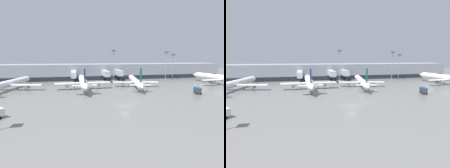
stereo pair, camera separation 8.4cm
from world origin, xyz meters
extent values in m
plane|color=slate|center=(0.00, 0.00, 0.00)|extent=(320.00, 320.00, 0.00)
cube|color=gray|center=(0.00, 62.00, 4.50)|extent=(160.00, 16.00, 9.00)
cube|color=#1E232D|center=(0.00, 53.95, 1.20)|extent=(156.80, 0.10, 2.40)
cube|color=#BCBCC1|center=(10.50, 48.72, 4.60)|extent=(2.60, 10.55, 2.80)
cylinder|color=#3F4247|center=(10.50, 44.05, 1.60)|extent=(0.44, 0.44, 3.20)
cube|color=#BCBCC1|center=(2.74, 47.42, 4.60)|extent=(2.60, 13.16, 2.80)
cylinder|color=#3F4247|center=(2.74, 41.44, 1.60)|extent=(0.44, 0.44, 3.20)
cube|color=#BCBCC1|center=(-13.93, 46.29, 4.60)|extent=(2.60, 15.41, 2.80)
cylinder|color=#3F4247|center=(-13.93, 39.19, 1.60)|extent=(0.44, 0.44, 3.20)
cylinder|color=white|center=(-39.67, 32.02, 2.69)|extent=(8.69, 30.69, 2.63)
cone|color=white|center=(-36.32, 48.52, 2.69)|extent=(3.02, 3.33, 2.50)
cube|color=white|center=(-39.82, 31.26, 2.17)|extent=(27.20, 7.77, 0.44)
cylinder|color=slate|center=(-32.34, 29.74, 1.37)|extent=(1.94, 2.88, 1.45)
cylinder|color=#2D2D33|center=(-37.68, 41.82, 0.75)|extent=(0.20, 0.20, 1.51)
cylinder|color=#2D2D33|center=(-35.70, 29.64, 0.75)|extent=(0.20, 0.20, 1.51)
cylinder|color=white|center=(55.67, 25.72, 3.28)|extent=(6.57, 30.05, 3.01)
cone|color=white|center=(53.69, 42.21, 3.28)|extent=(3.24, 3.63, 2.86)
cube|color=white|center=(55.76, 24.98, 2.68)|extent=(23.51, 5.04, 0.44)
cylinder|color=slate|center=(49.25, 24.19, 1.77)|extent=(1.94, 2.66, 1.66)
cylinder|color=#2D2D33|center=(54.51, 35.37, 0.96)|extent=(0.20, 0.20, 1.93)
cylinder|color=#2D2D33|center=(52.13, 23.79, 0.96)|extent=(0.20, 0.20, 1.93)
cylinder|color=white|center=(-10.10, 28.24, 3.17)|extent=(3.23, 26.82, 2.96)
cone|color=white|center=(-10.24, 43.27, 3.17)|extent=(2.85, 3.29, 2.82)
cone|color=white|center=(-9.94, 12.63, 3.17)|extent=(2.71, 4.47, 2.67)
cube|color=white|center=(-10.09, 27.57, 2.57)|extent=(22.84, 2.97, 0.44)
cube|color=white|center=(-9.98, 15.92, 3.46)|extent=(8.68, 1.62, 0.35)
cube|color=navy|center=(-9.98, 15.92, 6.64)|extent=(0.38, 2.48, 5.18)
cylinder|color=slate|center=(-16.48, 27.51, 1.68)|extent=(1.66, 3.04, 1.63)
cylinder|color=slate|center=(-3.70, 27.63, 1.68)|extent=(1.66, 3.04, 1.63)
cylinder|color=#2D2D33|center=(-10.18, 36.95, 0.92)|extent=(0.20, 0.20, 1.83)
cylinder|color=#2D2D33|center=(-13.73, 26.87, 0.92)|extent=(0.20, 0.20, 1.83)
cylinder|color=#2D2D33|center=(-6.43, 26.94, 0.92)|extent=(0.20, 0.20, 1.83)
cylinder|color=white|center=(13.19, 29.25, 2.60)|extent=(8.18, 29.24, 2.65)
cone|color=white|center=(16.25, 45.04, 2.60)|extent=(3.03, 3.34, 2.52)
cone|color=white|center=(10.02, 12.93, 2.60)|extent=(3.10, 4.36, 2.38)
cube|color=white|center=(13.05, 28.53, 2.07)|extent=(20.26, 6.08, 0.44)
cube|color=white|center=(10.62, 16.03, 2.87)|extent=(7.78, 2.71, 0.35)
cube|color=#0C5138|center=(10.62, 16.03, 6.27)|extent=(0.74, 2.07, 5.75)
cylinder|color=slate|center=(7.49, 29.61, 1.27)|extent=(1.91, 2.73, 1.46)
cylinder|color=slate|center=(18.60, 27.45, 1.27)|extent=(1.91, 2.73, 1.46)
cylinder|color=#2D2D33|center=(15.00, 38.59, 0.70)|extent=(0.20, 0.20, 1.41)
cylinder|color=#2D2D33|center=(9.73, 28.43, 0.70)|extent=(0.20, 0.20, 1.41)
cylinder|color=#2D2D33|center=(16.08, 27.20, 0.70)|extent=(0.20, 0.20, 1.41)
cylinder|color=black|center=(-29.41, -4.72, 0.35)|extent=(0.66, 0.68, 0.70)
cube|color=#19478C|center=(30.82, 10.81, 1.48)|extent=(2.70, 3.20, 1.56)
cube|color=#333842|center=(29.95, 8.79, 1.50)|extent=(2.20, 2.20, 1.60)
cylinder|color=black|center=(30.65, 8.42, 0.35)|extent=(0.51, 0.74, 0.70)
cylinder|color=black|center=(29.19, 9.04, 0.35)|extent=(0.51, 0.74, 0.70)
cylinder|color=black|center=(31.74, 10.94, 0.35)|extent=(0.51, 0.74, 0.70)
cylinder|color=black|center=(30.28, 11.57, 0.35)|extent=(0.51, 0.74, 0.70)
cone|color=orange|center=(-20.27, 23.39, 0.31)|extent=(0.51, 0.51, 0.61)
cylinder|color=gray|center=(43.27, 48.82, 7.05)|extent=(0.30, 0.30, 14.09)
cube|color=#4C4C51|center=(43.27, 48.82, 14.49)|extent=(1.80, 1.80, 0.80)
cylinder|color=gray|center=(39.06, 49.20, 7.75)|extent=(0.30, 0.30, 15.50)
cube|color=#4C4C51|center=(39.06, 49.20, 15.90)|extent=(1.80, 1.80, 0.80)
cylinder|color=gray|center=(7.32, 48.49, 8.10)|extent=(0.30, 0.30, 16.19)
cube|color=#4C4C51|center=(7.32, 48.49, 16.59)|extent=(1.80, 1.80, 0.80)
camera|label=1|loc=(-13.17, -44.94, 13.38)|focal=28.00mm
camera|label=2|loc=(-13.09, -44.96, 13.38)|focal=28.00mm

